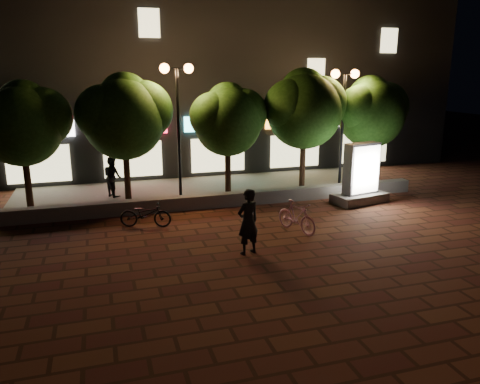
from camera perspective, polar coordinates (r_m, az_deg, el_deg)
name	(u,v)px	position (r m, az deg, el deg)	size (l,w,h in m)	color
ground	(260,241)	(14.12, 2.51, -6.03)	(80.00, 80.00, 0.00)	#522A19
retaining_wall	(225,200)	(17.68, -1.81, -0.93)	(16.00, 0.45, 0.50)	slate
sidewalk	(210,190)	(20.08, -3.69, 0.30)	(16.00, 5.00, 0.08)	slate
building_block	(180,71)	(25.84, -7.35, 14.46)	(28.00, 8.12, 11.30)	black
tree_far_left	(23,121)	(18.17, -25.09, 7.91)	(3.36, 2.80, 4.63)	#332113
tree_left	(125,114)	(18.01, -13.94, 9.28)	(3.60, 3.00, 4.89)	#332113
tree_mid	(228,117)	(18.69, -1.43, 9.16)	(3.24, 2.70, 4.50)	#332113
tree_right	(305,106)	(19.80, 7.96, 10.34)	(3.72, 3.10, 5.07)	#332113
tree_far_right	(372,110)	(21.36, 15.87, 9.69)	(3.48, 2.90, 4.76)	#332113
street_lamp_left	(177,97)	(17.93, -7.67, 11.41)	(1.26, 0.36, 5.18)	black
street_lamp_right	(344,98)	(20.30, 12.61, 11.16)	(1.26, 0.36, 4.98)	black
ad_kiosk	(361,179)	(18.59, 14.57, 1.57)	(2.34, 1.53, 2.34)	slate
scooter_pink	(297,217)	(14.87, 6.95, -3.01)	(0.47, 1.67, 1.00)	#CE8AB3
rider	(248,222)	(12.87, 1.00, -3.66)	(0.68, 0.45, 1.87)	black
scooter_parked	(146,214)	(15.55, -11.50, -2.66)	(0.58, 1.68, 0.88)	black
pedestrian	(112,177)	(19.32, -15.36, 1.84)	(0.79, 0.62, 1.62)	black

